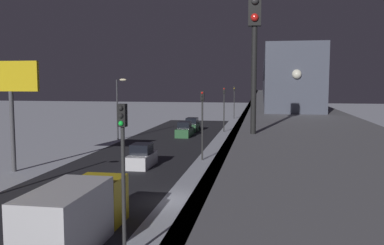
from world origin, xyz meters
TOP-DOWN VIEW (x-y plane):
  - ground_plane at (0.00, 0.00)m, footprint 240.00×240.00m
  - avenue_asphalt at (5.76, 0.00)m, footprint 11.00×104.25m
  - elevated_railway at (-7.22, 0.00)m, footprint 5.00×104.25m
  - subway_train at (-7.31, -32.58)m, footprint 2.94×74.07m
  - rail_signal at (-5.50, 12.02)m, footprint 0.36×0.41m
  - sedan_green at (4.36, -35.44)m, footprint 1.91×4.45m
  - sedan_white at (4.36, -9.60)m, footprint 1.80×4.05m
  - sedan_green_2 at (4.36, -29.44)m, footprint 1.80×4.21m
  - box_truck at (2.36, 7.30)m, footprint 2.40×7.40m
  - traffic_light_near at (-0.34, 8.67)m, footprint 0.32×0.44m
  - traffic_light_mid at (-0.34, -13.41)m, footprint 0.32×0.44m
  - traffic_light_far at (-0.34, -35.48)m, footprint 0.32×0.44m
  - traffic_light_distant at (-0.34, -57.55)m, footprint 0.32×0.44m
  - commercial_billboard at (14.04, -5.99)m, footprint 4.80×0.36m
  - street_lamp_far at (11.83, -25.00)m, footprint 1.35×0.44m

SIDE VIEW (x-z plane):
  - ground_plane at x=0.00m, z-range 0.00..0.00m
  - avenue_asphalt at x=5.76m, z-range 0.00..0.01m
  - sedan_green at x=4.36m, z-range -0.20..1.77m
  - sedan_white at x=4.36m, z-range -0.19..1.78m
  - sedan_green_2 at x=4.36m, z-range -0.19..1.78m
  - box_truck at x=2.36m, z-range -0.05..2.75m
  - traffic_light_near at x=-0.34m, z-range 1.00..7.40m
  - traffic_light_mid at x=-0.34m, z-range 1.00..7.40m
  - traffic_light_far at x=-0.34m, z-range 1.00..7.40m
  - traffic_light_distant at x=-0.34m, z-range 1.00..7.40m
  - street_lamp_far at x=11.83m, z-range 0.99..8.64m
  - elevated_railway at x=-7.22m, z-range 2.09..7.83m
  - commercial_billboard at x=14.04m, z-range 2.38..11.28m
  - subway_train at x=-7.31m, z-range 5.82..9.22m
  - rail_signal at x=-5.50m, z-range 6.47..10.47m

